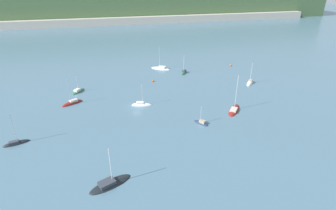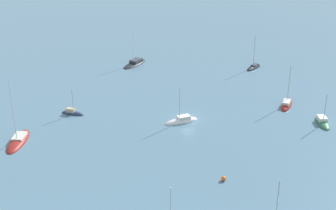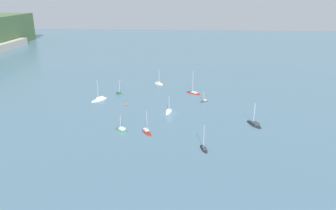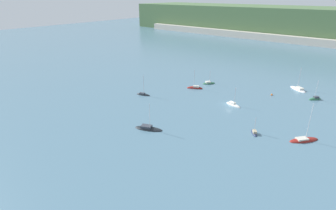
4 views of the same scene
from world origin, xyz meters
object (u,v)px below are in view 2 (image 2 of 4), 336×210
Objects in this scene: sailboat_3 at (254,68)px; sailboat_4 at (18,141)px; sailboat_8 at (322,123)px; sailboat_2 at (135,64)px; sailboat_6 at (73,113)px; sailboat_0 at (287,105)px; mooring_buoy_1 at (224,178)px; sailboat_1 at (181,121)px.

sailboat_3 is 60.12m from sailboat_4.
sailboat_2 is at bearing -133.63° from sailboat_8.
sailboat_8 is at bearing 99.78° from sailboat_4.
sailboat_8 reaches higher than sailboat_6.
sailboat_2 is 1.03× the size of sailboat_3.
sailboat_0 is 31.54m from mooring_buoy_1.
sailboat_6 is at bearing 11.78° from sailboat_2.
sailboat_1 is at bearing -110.57° from mooring_buoy_1.
sailboat_1 is 0.66× the size of sailboat_4.
sailboat_1 is 35.82m from sailboat_3.
sailboat_3 is at bearing 53.00° from sailboat_6.
sailboat_1 is at bearing -91.97° from sailboat_8.
sailboat_1 reaches higher than sailboat_6.
sailboat_3 is (-21.86, 19.64, -0.04)m from sailboat_2.
sailboat_0 is at bearing -151.57° from sailboat_8.
sailboat_1 is 20.58m from mooring_buoy_1.
sailboat_2 is 29.39m from sailboat_3.
sailboat_0 reaches higher than sailboat_8.
sailboat_1 is at bearing 47.97° from sailboat_2.
sailboat_4 reaches higher than sailboat_2.
sailboat_2 is 1.62× the size of sailboat_6.
sailboat_4 is at bearing 129.29° from sailboat_0.
sailboat_3 reaches higher than sailboat_6.
sailboat_1 is 21.03m from sailboat_6.
mooring_buoy_1 is at bearing -23.27° from sailboat_6.
sailboat_3 is 1.58× the size of sailboat_6.
sailboat_0 is 23.19m from sailboat_3.
sailboat_2 is 31.57m from sailboat_6.
sailboat_4 is 1.81× the size of sailboat_8.
sailboat_3 reaches higher than mooring_buoy_1.
sailboat_3 is 47.66m from sailboat_6.
sailboat_6 reaches higher than mooring_buoy_1.
sailboat_6 is 7.90× the size of mooring_buoy_1.
sailboat_2 is at bearing 89.96° from sailboat_6.
sailboat_1 is 28.80m from sailboat_4.
sailboat_6 is (25.78, 18.22, 0.00)m from sailboat_2.
sailboat_3 reaches higher than sailboat_8.
sailboat_0 is at bearing 177.08° from sailboat_1.
sailboat_1 reaches higher than sailboat_8.
sailboat_4 is at bearing -103.38° from sailboat_6.
sailboat_6 is 0.86× the size of sailboat_8.
sailboat_8 is 27.78m from mooring_buoy_1.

